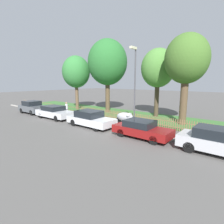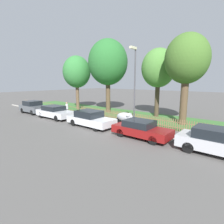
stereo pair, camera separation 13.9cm
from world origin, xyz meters
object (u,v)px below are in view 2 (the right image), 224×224
(tree_mid_park, at_px, (158,68))
(tree_far_left, at_px, (187,60))
(tree_nearest_kerb, at_px, (77,72))
(parked_car_silver_hatchback, at_px, (33,107))
(pedestrian_near_fence, at_px, (67,108))
(covered_motorcycle, at_px, (126,117))
(parked_car_red_compact, at_px, (141,129))
(parked_car_white_van, at_px, (216,141))
(tree_behind_motorcycle, at_px, (108,63))
(street_lamp, at_px, (134,80))
(parked_car_black_saloon, at_px, (55,112))
(parked_car_navy_estate, at_px, (90,119))

(tree_mid_park, relative_size, tree_far_left, 0.93)
(tree_nearest_kerb, bearing_deg, parked_car_silver_hatchback, -109.52)
(pedestrian_near_fence, bearing_deg, covered_motorcycle, -166.43)
(parked_car_red_compact, xyz_separation_m, pedestrian_near_fence, (-10.76, 1.72, 0.24))
(parked_car_white_van, relative_size, pedestrian_near_fence, 2.57)
(parked_car_silver_hatchback, height_order, parked_car_red_compact, parked_car_silver_hatchback)
(parked_car_red_compact, xyz_separation_m, tree_behind_motorcycle, (-8.62, 6.53, 5.52))
(tree_far_left, xyz_separation_m, street_lamp, (-2.69, -4.08, -1.69))
(tree_behind_motorcycle, distance_m, pedestrian_near_fence, 7.45)
(tree_far_left, relative_size, street_lamp, 1.22)
(parked_car_white_van, distance_m, tree_far_left, 8.33)
(parked_car_black_saloon, height_order, tree_far_left, tree_far_left)
(tree_nearest_kerb, distance_m, pedestrian_near_fence, 6.07)
(covered_motorcycle, xyz_separation_m, street_lamp, (1.35, -0.81, 3.35))
(parked_car_black_saloon, distance_m, tree_mid_park, 12.01)
(pedestrian_near_fence, bearing_deg, parked_car_white_van, -178.07)
(parked_car_silver_hatchback, relative_size, tree_behind_motorcycle, 0.42)
(parked_car_black_saloon, distance_m, tree_behind_motorcycle, 8.78)
(parked_car_silver_hatchback, relative_size, parked_car_red_compact, 0.92)
(parked_car_silver_hatchback, xyz_separation_m, pedestrian_near_fence, (4.34, 1.81, 0.10))
(covered_motorcycle, bearing_deg, street_lamp, -34.24)
(parked_car_white_van, xyz_separation_m, tree_mid_park, (-6.98, 7.57, 4.51))
(parked_car_silver_hatchback, distance_m, pedestrian_near_fence, 4.70)
(street_lamp, bearing_deg, parked_car_navy_estate, -152.46)
(parked_car_black_saloon, distance_m, covered_motorcycle, 7.81)
(parked_car_silver_hatchback, xyz_separation_m, tree_far_left, (16.11, 5.82, 4.94))
(parked_car_silver_hatchback, xyz_separation_m, parked_car_white_van, (19.64, 0.14, -0.03))
(covered_motorcycle, distance_m, tree_nearest_kerb, 11.45)
(parked_car_silver_hatchback, relative_size, covered_motorcycle, 1.94)
(parked_car_silver_hatchback, relative_size, street_lamp, 0.58)
(parked_car_black_saloon, distance_m, parked_car_white_van, 14.95)
(parked_car_navy_estate, distance_m, parked_car_white_van, 9.54)
(parked_car_red_compact, distance_m, street_lamp, 4.13)
(parked_car_black_saloon, bearing_deg, tree_far_left, 25.06)
(tree_nearest_kerb, height_order, street_lamp, tree_nearest_kerb)
(tree_far_left, bearing_deg, street_lamp, -123.41)
(parked_car_silver_hatchback, distance_m, parked_car_black_saloon, 4.70)
(parked_car_navy_estate, bearing_deg, tree_mid_park, 71.47)
(covered_motorcycle, relative_size, tree_nearest_kerb, 0.27)
(parked_car_red_compact, distance_m, tree_behind_motorcycle, 12.14)
(parked_car_red_compact, xyz_separation_m, parked_car_white_van, (4.54, 0.06, 0.10))
(covered_motorcycle, height_order, pedestrian_near_fence, pedestrian_near_fence)
(covered_motorcycle, bearing_deg, parked_car_navy_estate, -131.22)
(parked_car_white_van, xyz_separation_m, street_lamp, (-6.22, 1.59, 3.29))
(parked_car_silver_hatchback, xyz_separation_m, parked_car_navy_estate, (10.10, 0.01, -0.07))
(tree_behind_motorcycle, bearing_deg, tree_far_left, -4.70)
(parked_car_red_compact, bearing_deg, parked_car_silver_hatchback, -179.15)
(tree_far_left, distance_m, street_lamp, 5.17)
(covered_motorcycle, height_order, tree_nearest_kerb, tree_nearest_kerb)
(parked_car_silver_hatchback, distance_m, street_lamp, 13.92)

